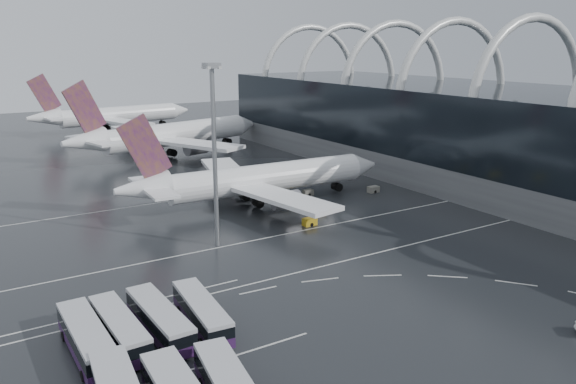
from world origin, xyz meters
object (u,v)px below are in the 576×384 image
gse_cart_belly_a (319,206)px  gse_cart_belly_c (310,222)px  bus_row_near_d (202,312)px  gse_cart_belly_e (290,196)px  bus_row_near_a (87,339)px  floodlight_mast (214,134)px  bus_row_near_b (119,328)px  gse_cart_belly_d (373,189)px  bus_row_near_c (160,319)px  airliner_gate_c (111,116)px  airliner_gate_b (168,135)px  airliner_main (256,180)px  gse_cart_belly_b (308,192)px

gse_cart_belly_a → gse_cart_belly_c: bearing=-134.4°
bus_row_near_d → gse_cart_belly_e: bearing=-37.5°
bus_row_near_a → bus_row_near_d: size_ratio=1.04×
bus_row_near_d → floodlight_mast: bearing=-23.7°
bus_row_near_b → gse_cart_belly_a: size_ratio=5.28×
gse_cart_belly_d → bus_row_near_d: bearing=-147.1°
bus_row_near_c → bus_row_near_d: size_ratio=1.02×
airliner_gate_c → bus_row_near_d: 147.61m
airliner_gate_b → gse_cart_belly_c: 70.91m
floodlight_mast → bus_row_near_b: bearing=-134.3°
gse_cart_belly_a → floodlight_mast: bearing=-162.4°
airliner_main → airliner_gate_c: 106.00m
airliner_gate_c → gse_cart_belly_e: (6.31, -106.15, -4.48)m
bus_row_near_b → gse_cart_belly_a: (44.06, 28.36, -1.03)m
airliner_main → floodlight_mast: bearing=-130.8°
bus_row_near_c → gse_cart_belly_a: 49.27m
airliner_gate_b → bus_row_near_d: bearing=-121.8°
bus_row_near_b → gse_cart_belly_e: bearing=-50.7°
airliner_gate_c → gse_cart_belly_c: bearing=-95.6°
airliner_gate_c → gse_cart_belly_a: bearing=-92.3°
bus_row_near_a → gse_cart_belly_a: bus_row_near_a is taller
floodlight_mast → gse_cart_belly_b: floodlight_mast is taller
bus_row_near_d → gse_cart_belly_e: (35.01, 38.60, -1.13)m
airliner_main → gse_cart_belly_b: airliner_main is taller
bus_row_near_b → gse_cart_belly_c: size_ratio=5.45×
floodlight_mast → gse_cart_belly_c: floodlight_mast is taller
gse_cart_belly_d → airliner_gate_c: bearing=101.7°
airliner_gate_b → bus_row_near_a: airliner_gate_b is taller
gse_cart_belly_c → airliner_gate_b: bearing=88.9°
airliner_main → bus_row_near_d: (-27.55, -38.76, -2.89)m
airliner_gate_b → floodlight_mast: bearing=-118.3°
airliner_gate_b → gse_cart_belly_b: airliner_gate_b is taller
bus_row_near_d → gse_cart_belly_b: size_ratio=6.06×
bus_row_near_a → gse_cart_belly_a: 55.49m
airliner_main → gse_cart_belly_a: bearing=-46.9°
bus_row_near_d → floodlight_mast: 29.18m
bus_row_near_c → gse_cart_belly_b: size_ratio=6.21×
bus_row_near_c → bus_row_near_b: bearing=83.1°
bus_row_near_b → gse_cart_belly_b: bus_row_near_b is taller
airliner_gate_c → gse_cart_belly_d: 113.65m
floodlight_mast → gse_cart_belly_d: 44.59m
bus_row_near_b → bus_row_near_c: bus_row_near_c is taller
airliner_gate_c → bus_row_near_c: size_ratio=4.39×
gse_cart_belly_d → gse_cart_belly_e: size_ratio=1.16×
bus_row_near_b → bus_row_near_d: (8.43, -1.10, -0.01)m
gse_cart_belly_a → bus_row_near_d: bearing=-140.4°
gse_cart_belly_d → bus_row_near_a: bearing=-152.5°
airliner_gate_b → airliner_gate_c: (-1.64, 51.36, -0.24)m
bus_row_near_c → gse_cart_belly_a: bus_row_near_c is taller
gse_cart_belly_c → gse_cart_belly_d: 25.31m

